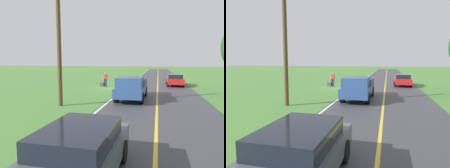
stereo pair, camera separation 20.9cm
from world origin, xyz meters
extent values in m
plane|color=#4C7F38|center=(0.00, 0.00, 0.00)|extent=(200.00, 200.00, 0.00)
cube|color=#3D3D42|center=(-4.36, 0.00, 0.00)|extent=(7.35, 120.00, 0.00)
cube|color=silver|center=(-0.86, 0.00, 0.01)|extent=(0.16, 117.60, 0.00)
cube|color=gold|center=(-4.36, 0.00, 0.01)|extent=(0.14, 117.60, 0.00)
cylinder|color=navy|center=(1.64, -1.04, 0.44)|extent=(0.18, 0.18, 0.88)
cylinder|color=navy|center=(1.85, -1.30, 0.44)|extent=(0.18, 0.18, 0.88)
cube|color=red|center=(1.74, -1.17, 1.17)|extent=(0.41, 0.28, 0.58)
sphere|color=tan|center=(1.74, -1.17, 1.57)|extent=(0.23, 0.23, 0.23)
sphere|color=#4C564C|center=(1.74, -1.17, 1.65)|extent=(0.20, 0.20, 0.20)
cube|color=#591E19|center=(1.73, -1.37, 1.20)|extent=(0.33, 0.22, 0.44)
cylinder|color=tan|center=(1.48, -1.14, 1.06)|extent=(0.10, 0.10, 0.58)
cylinder|color=tan|center=(2.00, -1.16, 1.06)|extent=(0.10, 0.10, 0.58)
cube|color=#384C56|center=(2.16, -1.14, 0.24)|extent=(0.47, 0.22, 0.47)
cube|color=#2D4C84|center=(-2.40, 6.22, 0.75)|extent=(2.07, 5.42, 0.70)
cube|color=#2D4C84|center=(-2.39, 7.41, 1.46)|extent=(1.87, 2.18, 0.72)
cube|color=black|center=(-2.39, 7.41, 1.53)|extent=(1.70, 1.32, 0.43)
cube|color=#2D4C84|center=(-3.35, 5.15, 1.33)|extent=(0.14, 3.03, 0.45)
cube|color=#2D4C84|center=(-1.47, 5.13, 1.33)|extent=(0.14, 3.03, 0.45)
cube|color=#2D4C84|center=(-2.43, 3.63, 1.33)|extent=(1.84, 0.12, 0.45)
cylinder|color=black|center=(-3.28, 7.98, 0.40)|extent=(0.31, 0.80, 0.80)
cylinder|color=black|center=(-1.48, 7.96, 0.40)|extent=(0.31, 0.80, 0.80)
cylinder|color=black|center=(-3.32, 4.68, 0.40)|extent=(0.31, 0.80, 0.80)
cylinder|color=black|center=(-1.52, 4.66, 0.40)|extent=(0.31, 0.80, 0.80)
cube|color=#4C5156|center=(-2.54, 17.87, 0.64)|extent=(1.89, 4.42, 0.62)
cube|color=black|center=(-2.54, 17.67, 1.18)|extent=(1.65, 2.39, 0.46)
cylinder|color=black|center=(-3.40, 16.48, 0.33)|extent=(0.25, 0.66, 0.66)
cylinder|color=black|center=(-1.71, 16.46, 0.33)|extent=(0.25, 0.66, 0.66)
cube|color=red|center=(-6.38, -3.81, 0.64)|extent=(1.89, 4.42, 0.62)
cube|color=black|center=(-6.38, -3.61, 1.18)|extent=(1.65, 2.39, 0.46)
cylinder|color=black|center=(-5.52, -5.20, 0.33)|extent=(0.25, 0.66, 0.66)
cylinder|color=black|center=(-7.21, -5.22, 0.33)|extent=(0.25, 0.66, 0.66)
cylinder|color=black|center=(-5.55, -2.40, 0.33)|extent=(0.25, 0.66, 0.66)
cylinder|color=black|center=(-7.24, -2.42, 0.33)|extent=(0.25, 0.66, 0.66)
cylinder|color=brown|center=(1.98, 9.80, 4.13)|extent=(0.28, 0.28, 8.25)
camera|label=1|loc=(-4.38, 22.14, 2.97)|focal=32.59mm
camera|label=2|loc=(-4.58, 22.09, 2.97)|focal=32.59mm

